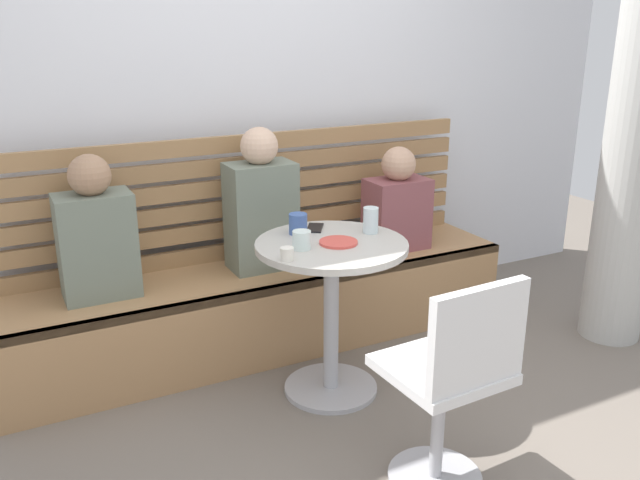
% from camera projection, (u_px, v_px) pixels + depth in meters
% --- Properties ---
extents(ground, '(8.00, 8.00, 0.00)m').
position_uv_depth(ground, '(387.00, 471.00, 2.60)').
color(ground, '#70665B').
extents(back_wall, '(5.20, 0.10, 2.90)m').
position_uv_depth(back_wall, '(228.00, 64.00, 3.53)').
color(back_wall, silver).
rests_on(back_wall, ground).
extents(booth_bench, '(2.70, 0.52, 0.44)m').
position_uv_depth(booth_bench, '(266.00, 307.00, 3.54)').
color(booth_bench, '#A87C51').
rests_on(booth_bench, ground).
extents(booth_backrest, '(2.65, 0.04, 0.67)m').
position_uv_depth(booth_backrest, '(246.00, 196.00, 3.57)').
color(booth_backrest, '#9A7249').
rests_on(booth_backrest, booth_bench).
extents(cafe_table, '(0.68, 0.68, 0.74)m').
position_uv_depth(cafe_table, '(331.00, 289.00, 3.01)').
color(cafe_table, '#ADADB2').
rests_on(cafe_table, ground).
extents(white_chair, '(0.42, 0.42, 0.85)m').
position_uv_depth(white_chair, '(453.00, 378.00, 2.36)').
color(white_chair, '#ADADB2').
rests_on(white_chair, ground).
extents(person_adult, '(0.34, 0.22, 0.73)m').
position_uv_depth(person_adult, '(262.00, 206.00, 3.40)').
color(person_adult, slate).
rests_on(person_adult, booth_bench).
extents(person_child_left, '(0.34, 0.22, 0.58)m').
position_uv_depth(person_child_left, '(397.00, 205.00, 3.72)').
color(person_child_left, brown).
rests_on(person_child_left, booth_bench).
extents(person_child_middle, '(0.34, 0.22, 0.67)m').
position_uv_depth(person_child_middle, '(96.00, 235.00, 3.05)').
color(person_child_middle, slate).
rests_on(person_child_middle, booth_bench).
extents(cup_espresso_small, '(0.06, 0.06, 0.05)m').
position_uv_depth(cup_espresso_small, '(287.00, 254.00, 2.71)').
color(cup_espresso_small, silver).
rests_on(cup_espresso_small, cafe_table).
extents(cup_glass_tall, '(0.07, 0.07, 0.12)m').
position_uv_depth(cup_glass_tall, '(371.00, 220.00, 3.06)').
color(cup_glass_tall, silver).
rests_on(cup_glass_tall, cafe_table).
extents(cup_mug_blue, '(0.08, 0.08, 0.09)m').
position_uv_depth(cup_mug_blue, '(298.00, 224.00, 3.04)').
color(cup_mug_blue, '#3D5B9E').
rests_on(cup_mug_blue, cafe_table).
extents(cup_glass_short, '(0.08, 0.08, 0.08)m').
position_uv_depth(cup_glass_short, '(302.00, 240.00, 2.84)').
color(cup_glass_short, silver).
rests_on(cup_glass_short, cafe_table).
extents(plate_small, '(0.17, 0.17, 0.01)m').
position_uv_depth(plate_small, '(338.00, 242.00, 2.92)').
color(plate_small, '#DB4C42').
rests_on(plate_small, cafe_table).
extents(phone_on_table, '(0.14, 0.16, 0.01)m').
position_uv_depth(phone_on_table, '(315.00, 228.00, 3.13)').
color(phone_on_table, black).
rests_on(phone_on_table, cafe_table).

